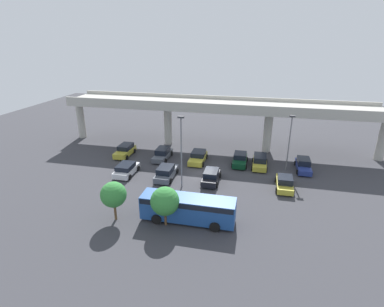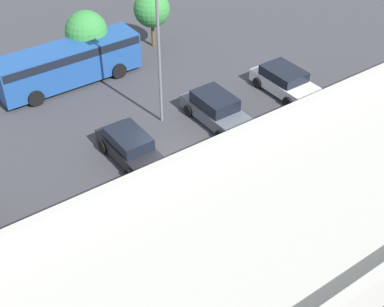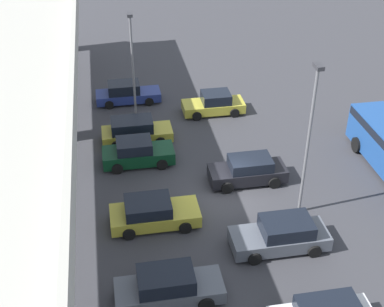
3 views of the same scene
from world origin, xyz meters
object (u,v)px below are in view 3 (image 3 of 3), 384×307
object	(u,v)px
parked_car_3	(281,235)
parked_car_5	(248,171)
parked_car_7	(135,131)
parked_car_6	(137,153)
lamp_post_near_aisle	(310,132)
parked_car_8	(214,104)
lamp_post_mid_lot	(132,58)
parked_car_9	(127,93)
parked_car_2	(168,287)
parked_car_4	(153,213)

from	to	relation	value
parked_car_3	parked_car_5	distance (m)	5.72
parked_car_3	parked_car_7	distance (m)	13.04
parked_car_6	lamp_post_near_aisle	world-z (taller)	lamp_post_near_aisle
parked_car_5	parked_car_8	world-z (taller)	parked_car_5
parked_car_3	parked_car_7	bearing A→B (deg)	-61.33
parked_car_8	lamp_post_mid_lot	size ratio (longest dim) A/B	0.59
parked_car_9	parked_car_2	bearing A→B (deg)	-88.71
parked_car_2	parked_car_5	distance (m)	10.00
parked_car_8	lamp_post_near_aisle	distance (m)	12.81
parked_car_7	parked_car_5	bearing A→B (deg)	-43.22
parked_car_9	parked_car_4	bearing A→B (deg)	-88.59
parked_car_6	parked_car_9	size ratio (longest dim) A/B	0.92
parked_car_7	lamp_post_near_aisle	distance (m)	12.79
parked_car_5	parked_car_7	distance (m)	8.36
parked_car_9	parked_car_3	bearing A→B (deg)	-69.51
parked_car_8	parked_car_9	distance (m)	6.64
parked_car_2	parked_car_3	xyz separation A→B (m)	(2.43, -5.96, -0.00)
parked_car_7	parked_car_8	distance (m)	6.58
parked_car_2	lamp_post_near_aisle	bearing A→B (deg)	32.28
parked_car_4	parked_car_5	world-z (taller)	parked_car_5
parked_car_3	parked_car_5	world-z (taller)	parked_car_3
parked_car_5	parked_car_9	distance (m)	13.01
parked_car_8	lamp_post_near_aisle	bearing A→B (deg)	100.66
parked_car_4	lamp_post_near_aisle	distance (m)	9.00
parked_car_2	lamp_post_mid_lot	distance (m)	17.73
parked_car_2	parked_car_6	xyz separation A→B (m)	(11.16, 0.40, 0.00)
lamp_post_near_aisle	lamp_post_mid_lot	size ratio (longest dim) A/B	1.15
parked_car_7	lamp_post_mid_lot	distance (m)	5.06
parked_car_6	lamp_post_mid_lot	bearing A→B (deg)	86.21
parked_car_2	lamp_post_near_aisle	xyz separation A→B (m)	(4.94, -7.82, 4.24)
parked_car_4	parked_car_9	xyz separation A→B (m)	(14.29, 0.35, 0.00)
parked_car_5	parked_car_9	size ratio (longest dim) A/B	0.94
parked_car_2	parked_car_5	xyz separation A→B (m)	(8.14, -5.80, -0.00)
parked_car_9	lamp_post_near_aisle	size ratio (longest dim) A/B	0.55
parked_car_4	parked_car_8	xyz separation A→B (m)	(11.53, -5.68, -0.00)
parked_car_7	lamp_post_near_aisle	size ratio (longest dim) A/B	0.53
parked_car_6	lamp_post_mid_lot	distance (m)	7.20
parked_car_8	parked_car_3	bearing A→B (deg)	91.47
parked_car_7	parked_car_4	bearing A→B (deg)	-88.65
parked_car_4	lamp_post_near_aisle	size ratio (longest dim) A/B	0.54
parked_car_3	lamp_post_mid_lot	size ratio (longest dim) A/B	0.65
parked_car_8	parked_car_9	size ratio (longest dim) A/B	0.93
lamp_post_mid_lot	parked_car_3	bearing A→B (deg)	-158.27
parked_car_5	parked_car_6	size ratio (longest dim) A/B	1.03
parked_car_3	parked_car_4	xyz separation A→B (m)	(2.85, 6.05, -0.04)
parked_car_2	lamp_post_near_aisle	world-z (taller)	lamp_post_near_aisle
lamp_post_near_aisle	parked_car_7	bearing A→B (deg)	42.29
lamp_post_near_aisle	parked_car_4	bearing A→B (deg)	87.59
parked_car_5	lamp_post_near_aisle	xyz separation A→B (m)	(-3.20, -2.03, 4.24)
parked_car_3	parked_car_8	distance (m)	14.38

